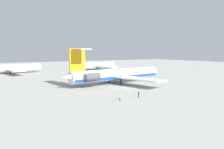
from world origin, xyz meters
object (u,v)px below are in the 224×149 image
(airliner_far_left, at_px, (12,68))
(ground_crew_portside, at_px, (139,93))
(airliner_mid_left, at_px, (98,65))
(main_jetliner, at_px, (115,74))
(ground_crew_near_nose, at_px, (120,96))
(safety_cone_wingtip, at_px, (41,84))
(safety_cone_nose, at_px, (42,83))
(ground_crew_near_tail, at_px, (130,74))

(airliner_far_left, xyz_separation_m, ground_crew_portside, (19.78, -85.09, -1.91))
(airliner_mid_left, bearing_deg, main_jetliner, -128.78)
(airliner_mid_left, relative_size, ground_crew_near_nose, 19.08)
(airliner_far_left, height_order, safety_cone_wingtip, airliner_far_left)
(safety_cone_nose, bearing_deg, airliner_far_left, 95.63)
(ground_crew_near_nose, bearing_deg, ground_crew_near_tail, 142.98)
(ground_crew_near_nose, xyz_separation_m, ground_crew_portside, (6.15, 0.31, 0.06))
(ground_crew_portside, bearing_deg, safety_cone_nose, 113.16)
(airliner_far_left, relative_size, ground_crew_near_tail, 20.21)
(safety_cone_nose, bearing_deg, ground_crew_portside, -68.63)
(ground_crew_near_nose, distance_m, safety_cone_nose, 40.27)
(ground_crew_near_tail, relative_size, ground_crew_portside, 0.94)
(airliner_mid_left, xyz_separation_m, ground_crew_near_nose, (-38.85, -85.48, -1.87))
(main_jetliner, relative_size, ground_crew_near_nose, 25.82)
(airliner_mid_left, height_order, ground_crew_near_tail, airliner_mid_left)
(airliner_far_left, bearing_deg, main_jetliner, -73.10)
(main_jetliner, relative_size, safety_cone_wingtip, 81.81)
(main_jetliner, distance_m, airliner_mid_left, 65.69)
(main_jetliner, bearing_deg, safety_cone_wingtip, 144.38)
(safety_cone_nose, distance_m, safety_cone_wingtip, 1.70)
(main_jetliner, distance_m, ground_crew_near_tail, 27.27)
(ground_crew_near_tail, height_order, safety_cone_nose, ground_crew_near_tail)
(airliner_mid_left, distance_m, ground_crew_portside, 91.24)
(airliner_mid_left, relative_size, ground_crew_near_tail, 19.28)
(ground_crew_near_tail, height_order, ground_crew_portside, ground_crew_portside)
(ground_crew_near_nose, bearing_deg, safety_cone_wingtip, -163.61)
(safety_cone_nose, bearing_deg, airliner_mid_left, 43.98)
(airliner_far_left, xyz_separation_m, safety_cone_wingtip, (3.86, -47.74, -2.79))
(ground_crew_near_tail, bearing_deg, airliner_mid_left, -50.67)
(main_jetliner, relative_size, airliner_far_left, 1.29)
(ground_crew_near_tail, relative_size, safety_cone_nose, 3.14)
(ground_crew_near_nose, height_order, safety_cone_nose, ground_crew_near_nose)
(ground_crew_portside, xyz_separation_m, safety_cone_nose, (-15.23, 38.91, -0.88))
(ground_crew_portside, bearing_deg, airliner_mid_left, 70.78)
(main_jetliner, height_order, airliner_mid_left, main_jetliner)
(main_jetliner, distance_m, safety_cone_nose, 27.62)
(airliner_far_left, relative_size, airliner_mid_left, 1.05)
(safety_cone_wingtip, bearing_deg, main_jetliner, -28.65)
(ground_crew_near_nose, bearing_deg, safety_cone_nose, -165.12)
(safety_cone_wingtip, bearing_deg, ground_crew_portside, -66.92)
(ground_crew_near_nose, xyz_separation_m, safety_cone_wingtip, (-9.77, 37.67, -0.83))
(main_jetliner, height_order, safety_cone_wingtip, main_jetliner)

